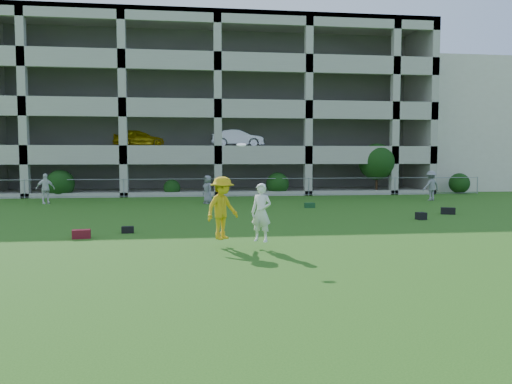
{
  "coord_description": "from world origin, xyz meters",
  "views": [
    {
      "loc": [
        -1.69,
        -13.35,
        2.55
      ],
      "look_at": [
        0.41,
        3.0,
        1.4
      ],
      "focal_mm": 35.0,
      "sensor_mm": 36.0,
      "label": 1
    }
  ],
  "objects": [
    {
      "name": "ground",
      "position": [
        0.0,
        0.0,
        0.0
      ],
      "size": [
        100.0,
        100.0,
        0.0
      ],
      "primitive_type": "plane",
      "color": "#235114",
      "rests_on": "ground"
    },
    {
      "name": "fence",
      "position": [
        0.0,
        19.0,
        0.61
      ],
      "size": [
        36.06,
        0.06,
        1.2
      ],
      "color": "gray",
      "rests_on": "ground"
    },
    {
      "name": "stucco_building",
      "position": [
        23.0,
        28.0,
        5.0
      ],
      "size": [
        16.0,
        14.0,
        10.0
      ],
      "primitive_type": "cube",
      "color": "beige",
      "rests_on": "ground"
    },
    {
      "name": "bystander_f",
      "position": [
        12.3,
        14.46,
        0.88
      ],
      "size": [
        1.27,
        0.95,
        1.75
      ],
      "primitive_type": "imported",
      "rotation": [
        0.0,
        0.0,
        3.44
      ],
      "color": "gray",
      "rests_on": "ground"
    },
    {
      "name": "bag_black_b",
      "position": [
        -3.86,
        3.74,
        0.11
      ],
      "size": [
        0.42,
        0.28,
        0.22
      ],
      "primitive_type": "cube",
      "rotation": [
        0.0,
        0.0,
        0.08
      ],
      "color": "black",
      "rests_on": "ground"
    },
    {
      "name": "parking_garage",
      "position": [
        -0.01,
        27.7,
        6.01
      ],
      "size": [
        30.0,
        14.0,
        12.0
      ],
      "color": "#9E998C",
      "rests_on": "ground"
    },
    {
      "name": "bystander_b",
      "position": [
        -9.69,
        15.16,
        0.83
      ],
      "size": [
        1.05,
        0.82,
        1.66
      ],
      "primitive_type": "imported",
      "rotation": [
        0.0,
        0.0,
        0.49
      ],
      "color": "white",
      "rests_on": "ground"
    },
    {
      "name": "shrub_row",
      "position": [
        4.59,
        19.7,
        1.51
      ],
      "size": [
        34.38,
        2.52,
        3.5
      ],
      "color": "#163D11",
      "rests_on": "ground"
    },
    {
      "name": "crate_d",
      "position": [
        7.59,
        5.89,
        0.15
      ],
      "size": [
        0.4,
        0.4,
        0.3
      ],
      "primitive_type": "cube",
      "rotation": [
        0.0,
        0.0,
        0.15
      ],
      "color": "black",
      "rests_on": "ground"
    },
    {
      "name": "bystander_c",
      "position": [
        -0.84,
        14.07,
        0.78
      ],
      "size": [
        0.77,
        0.9,
        1.56
      ],
      "primitive_type": "imported",
      "rotation": [
        0.0,
        0.0,
        -1.13
      ],
      "color": "slate",
      "rests_on": "ground"
    },
    {
      "name": "bag_black_e",
      "position": [
        9.67,
        7.57,
        0.15
      ],
      "size": [
        0.67,
        0.51,
        0.3
      ],
      "primitive_type": "cube",
      "rotation": [
        0.0,
        0.0,
        -0.4
      ],
      "color": "black",
      "rests_on": "ground"
    },
    {
      "name": "bag_red_a",
      "position": [
        -5.16,
        2.77,
        0.14
      ],
      "size": [
        0.59,
        0.38,
        0.28
      ],
      "primitive_type": "cube",
      "rotation": [
        0.0,
        0.0,
        0.14
      ],
      "color": "#510D13",
      "rests_on": "ground"
    },
    {
      "name": "frisbee_contest",
      "position": [
        -0.62,
        0.64,
        1.1
      ],
      "size": [
        2.06,
        1.4,
        2.74
      ],
      "color": "gold",
      "rests_on": "ground"
    },
    {
      "name": "bag_green_g",
      "position": [
        4.19,
        11.17,
        0.12
      ],
      "size": [
        0.5,
        0.31,
        0.25
      ],
      "primitive_type": "cube",
      "rotation": [
        0.0,
        0.0,
        0.01
      ],
      "color": "#153C17",
      "rests_on": "ground"
    }
  ]
}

